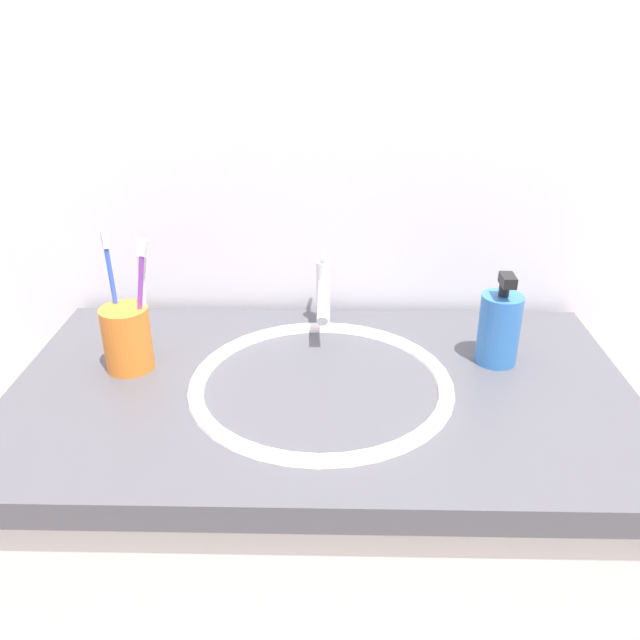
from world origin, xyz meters
TOP-DOWN VIEW (x-y plane):
  - tiled_wall_back at (0.00, 0.30)m, footprint 2.12×0.04m
  - vanity_counter at (0.00, 0.00)m, footprint 0.92×0.53m
  - sink_basin at (-0.00, 0.00)m, footprint 0.39×0.39m
  - faucet at (-0.00, 0.19)m, footprint 0.02×0.15m
  - toothbrush_cup at (-0.30, 0.05)m, footprint 0.07×0.07m
  - toothbrush_blue at (-0.31, 0.07)m, footprint 0.02×0.03m
  - toothbrush_purple at (-0.27, 0.05)m, footprint 0.04×0.01m
  - toothbrush_white at (-0.27, 0.06)m, footprint 0.02×0.02m
  - soap_dispenser at (0.27, 0.08)m, footprint 0.06×0.06m

SIDE VIEW (x-z plane):
  - vanity_counter at x=0.00m, z-range 0.00..0.91m
  - sink_basin at x=0.00m, z-range 0.82..0.92m
  - toothbrush_cup at x=-0.30m, z-range 0.91..1.01m
  - soap_dispenser at x=0.27m, z-range 0.89..1.04m
  - faucet at x=0.00m, z-range 0.91..1.03m
  - toothbrush_white at x=-0.27m, z-range 0.92..1.10m
  - toothbrush_purple at x=-0.27m, z-range 0.92..1.13m
  - toothbrush_blue at x=-0.31m, z-range 0.92..1.13m
  - tiled_wall_back at x=0.00m, z-range 0.00..2.40m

